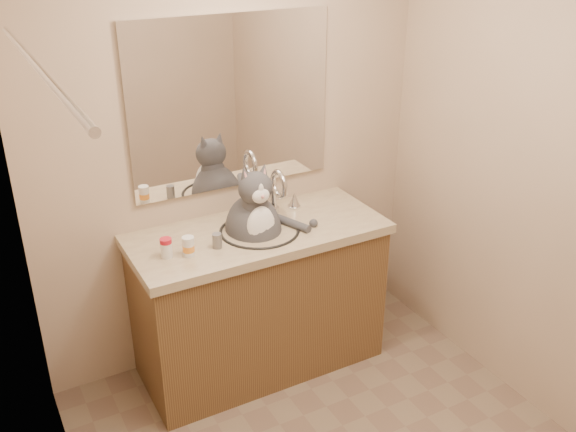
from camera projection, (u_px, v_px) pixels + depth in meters
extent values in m
cube|color=#C0A68D|center=(232.00, 149.00, 3.40)|extent=(2.20, 0.01, 2.40)
cube|color=#C0A68D|center=(66.00, 331.00, 1.93)|extent=(0.01, 2.50, 2.40)
cube|color=#C0A68D|center=(571.00, 192.00, 2.88)|extent=(0.01, 2.50, 2.40)
cube|color=brown|center=(259.00, 303.00, 3.51)|extent=(1.30, 0.55, 0.80)
cube|color=#C3B48C|center=(258.00, 234.00, 3.33)|extent=(1.34, 0.59, 0.05)
torus|color=black|center=(259.00, 231.00, 3.30)|extent=(0.42, 0.42, 0.02)
ellipsoid|color=white|center=(260.00, 244.00, 3.34)|extent=(0.40, 0.40, 0.15)
cylinder|color=silver|center=(273.00, 195.00, 3.47)|extent=(0.03, 0.03, 0.18)
torus|color=silver|center=(279.00, 184.00, 3.38)|extent=(0.03, 0.16, 0.16)
cone|color=silver|center=(294.00, 199.00, 3.55)|extent=(0.06, 0.06, 0.08)
cube|color=white|center=(232.00, 104.00, 3.28)|extent=(1.10, 0.02, 0.90)
cube|color=beige|center=(86.00, 360.00, 2.12)|extent=(0.01, 1.20, 1.90)
cylinder|color=silver|center=(37.00, 66.00, 1.70)|extent=(0.02, 1.30, 0.02)
ellipsoid|color=#444348|center=(253.00, 231.00, 3.33)|extent=(0.31, 0.34, 0.39)
ellipsoid|color=white|center=(261.00, 229.00, 3.22)|extent=(0.16, 0.10, 0.25)
ellipsoid|color=#444348|center=(255.00, 188.00, 3.18)|extent=(0.19, 0.17, 0.17)
ellipsoid|color=white|center=(261.00, 196.00, 3.13)|extent=(0.09, 0.05, 0.08)
sphere|color=#D88C8C|center=(263.00, 197.00, 3.10)|extent=(0.02, 0.02, 0.02)
cone|color=#444348|center=(245.00, 174.00, 3.14)|extent=(0.08, 0.06, 0.09)
cone|color=#444348|center=(264.00, 171.00, 3.18)|extent=(0.08, 0.06, 0.09)
cylinder|color=#444348|center=(290.00, 222.00, 3.35)|extent=(0.13, 0.26, 0.04)
cylinder|color=white|center=(167.00, 250.00, 3.04)|extent=(0.07, 0.07, 0.08)
cylinder|color=red|center=(166.00, 241.00, 3.02)|extent=(0.07, 0.07, 0.02)
cylinder|color=white|center=(189.00, 248.00, 3.05)|extent=(0.06, 0.06, 0.08)
cylinder|color=orange|center=(189.00, 248.00, 3.05)|extent=(0.06, 0.06, 0.03)
cylinder|color=white|center=(188.00, 239.00, 3.03)|extent=(0.06, 0.06, 0.02)
cylinder|color=slate|center=(217.00, 241.00, 3.13)|extent=(0.06, 0.06, 0.08)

